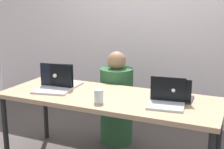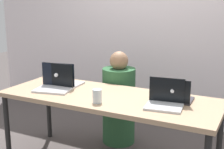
{
  "view_description": "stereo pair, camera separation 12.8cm",
  "coord_description": "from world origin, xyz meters",
  "px_view_note": "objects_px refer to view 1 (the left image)",
  "views": [
    {
      "loc": [
        1.12,
        -2.43,
        1.55
      ],
      "look_at": [
        0.0,
        0.07,
        0.9
      ],
      "focal_mm": 50.0,
      "sensor_mm": 36.0,
      "label": 1
    },
    {
      "loc": [
        1.24,
        -2.37,
        1.55
      ],
      "look_at": [
        0.0,
        0.07,
        0.9
      ],
      "focal_mm": 50.0,
      "sensor_mm": 36.0,
      "label": 2
    }
  ],
  "objects_px": {
    "person_at_center": "(117,103)",
    "water_glass_center": "(99,97)",
    "laptop_front_right": "(166,100)",
    "laptop_back_left": "(61,81)",
    "laptop_back_right": "(175,95)",
    "laptop_front_left": "(54,85)"
  },
  "relations": [
    {
      "from": "laptop_back_left",
      "to": "laptop_back_right",
      "type": "bearing_deg",
      "value": 178.48
    },
    {
      "from": "laptop_back_right",
      "to": "laptop_front_left",
      "type": "relative_size",
      "value": 0.78
    },
    {
      "from": "laptop_back_left",
      "to": "laptop_front_right",
      "type": "height_order",
      "value": "laptop_back_left"
    },
    {
      "from": "person_at_center",
      "to": "laptop_front_left",
      "type": "distance_m",
      "value": 0.79
    },
    {
      "from": "person_at_center",
      "to": "laptop_back_left",
      "type": "bearing_deg",
      "value": 40.13
    },
    {
      "from": "person_at_center",
      "to": "water_glass_center",
      "type": "bearing_deg",
      "value": 93.51
    },
    {
      "from": "person_at_center",
      "to": "laptop_front_right",
      "type": "relative_size",
      "value": 3.24
    },
    {
      "from": "laptop_back_right",
      "to": "laptop_front_right",
      "type": "relative_size",
      "value": 0.94
    },
    {
      "from": "laptop_front_left",
      "to": "person_at_center",
      "type": "bearing_deg",
      "value": 45.96
    },
    {
      "from": "laptop_back_left",
      "to": "laptop_front_right",
      "type": "relative_size",
      "value": 1.1
    },
    {
      "from": "person_at_center",
      "to": "laptop_back_right",
      "type": "xyz_separation_m",
      "value": [
        0.74,
        -0.46,
        0.31
      ]
    },
    {
      "from": "laptop_back_left",
      "to": "laptop_front_right",
      "type": "distance_m",
      "value": 1.12
    },
    {
      "from": "laptop_back_right",
      "to": "laptop_front_right",
      "type": "height_order",
      "value": "laptop_front_right"
    },
    {
      "from": "laptop_front_right",
      "to": "water_glass_center",
      "type": "xyz_separation_m",
      "value": [
        -0.53,
        -0.17,
        0.0
      ]
    },
    {
      "from": "laptop_back_left",
      "to": "laptop_front_right",
      "type": "bearing_deg",
      "value": 170.19
    },
    {
      "from": "person_at_center",
      "to": "laptop_front_left",
      "type": "xyz_separation_m",
      "value": [
        -0.38,
        -0.62,
        0.32
      ]
    },
    {
      "from": "laptop_back_right",
      "to": "laptop_front_right",
      "type": "xyz_separation_m",
      "value": [
        -0.03,
        -0.16,
        0.0
      ]
    },
    {
      "from": "laptop_front_right",
      "to": "person_at_center",
      "type": "bearing_deg",
      "value": 131.34
    },
    {
      "from": "laptop_front_left",
      "to": "water_glass_center",
      "type": "bearing_deg",
      "value": -29.16
    },
    {
      "from": "person_at_center",
      "to": "laptop_back_left",
      "type": "relative_size",
      "value": 2.95
    },
    {
      "from": "laptop_back_right",
      "to": "laptop_front_left",
      "type": "bearing_deg",
      "value": 6.01
    },
    {
      "from": "person_at_center",
      "to": "laptop_front_left",
      "type": "relative_size",
      "value": 2.71
    }
  ]
}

